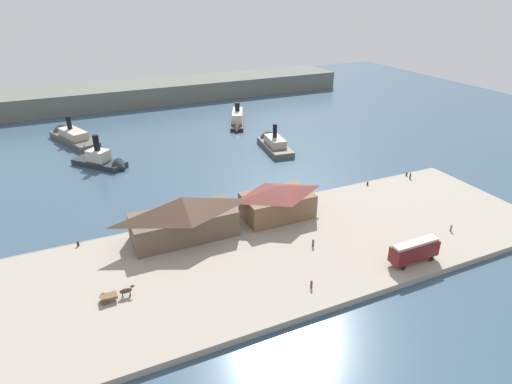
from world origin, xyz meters
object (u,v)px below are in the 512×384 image
pedestrian_near_west_shed (451,228)px  ferry_outer_harbor (104,161)px  pedestrian_near_east_shed (313,243)px  pedestrian_at_waters_edge (410,176)px  ferry_shed_customs_shed (183,217)px  street_tram (414,250)px  ferry_approaching_west (273,143)px  mooring_post_east (78,244)px  mooring_post_center_east (368,183)px  mooring_post_west (407,174)px  ferry_shed_east_terminal (277,201)px  horse_cart (115,294)px  ferry_moored_east (237,120)px  pedestrian_near_cart (311,284)px  ferry_mid_harbor (70,136)px

pedestrian_near_west_shed → ferry_outer_harbor: size_ratio=0.09×
pedestrian_near_east_shed → pedestrian_near_west_shed: size_ratio=1.12×
pedestrian_near_east_shed → pedestrian_at_waters_edge: pedestrian_at_waters_edge is taller
ferry_shed_customs_shed → street_tram: (35.51, -25.80, -1.96)m
pedestrian_near_west_shed → street_tram: bearing=-161.0°
pedestrian_near_east_shed → ferry_approaching_west: bearing=71.0°
pedestrian_near_east_shed → mooring_post_east: 45.62m
mooring_post_center_east → ferry_approaching_west: (-8.01, 37.82, -0.19)m
ferry_shed_customs_shed → mooring_post_east: bearing=165.3°
mooring_post_west → mooring_post_east: bearing=-180.0°
ferry_shed_east_terminal → mooring_post_center_east: size_ratio=16.78×
ferry_shed_east_terminal → horse_cart: size_ratio=2.74×
ferry_moored_east → ferry_approaching_west: ferry_approaching_west is taller
ferry_shed_east_terminal → mooring_post_east: (-40.59, 5.45, -3.27)m
horse_cart → mooring_post_center_east: size_ratio=6.13×
pedestrian_near_east_shed → pedestrian_at_waters_edge: size_ratio=1.00×
street_tram → pedestrian_near_east_shed: 18.42m
pedestrian_near_west_shed → ferry_approaching_west: ferry_approaching_west is taller
pedestrian_near_east_shed → mooring_post_west: pedestrian_near_east_shed is taller
pedestrian_near_west_shed → ferry_outer_harbor: ferry_outer_harbor is taller
pedestrian_near_west_shed → pedestrian_near_cart: pedestrian_near_cart is taller
pedestrian_near_cart → mooring_post_west: 56.03m
pedestrian_at_waters_edge → pedestrian_near_cart: bearing=-149.2°
pedestrian_near_east_shed → mooring_post_center_east: pedestrian_near_east_shed is taller
horse_cart → mooring_post_center_east: horse_cart is taller
horse_cart → ferry_outer_harbor: size_ratio=0.33×
pedestrian_at_waters_edge → pedestrian_near_cart: (-46.93, -27.93, -0.06)m
pedestrian_near_east_shed → street_tram: bearing=-40.7°
ferry_shed_customs_shed → street_tram: ferry_shed_customs_shed is taller
pedestrian_at_waters_edge → pedestrian_near_west_shed: (-11.20, -24.03, -0.08)m
ferry_shed_east_terminal → pedestrian_at_waters_edge: size_ratio=8.93×
horse_cart → pedestrian_near_east_shed: (37.03, 0.12, -0.16)m
ferry_mid_harbor → pedestrian_near_east_shed: bearing=-66.6°
ferry_moored_east → pedestrian_at_waters_edge: bearing=-72.2°
horse_cart → mooring_post_east: bearing=103.0°
mooring_post_west → ferry_outer_harbor: 83.84m
pedestrian_near_cart → ferry_outer_harbor: bearing=108.8°
street_tram → pedestrian_at_waters_edge: bearing=48.1°
mooring_post_center_east → mooring_post_west: size_ratio=1.00×
horse_cart → pedestrian_near_cart: size_ratio=3.51×
pedestrian_near_east_shed → pedestrian_near_cart: bearing=-122.6°
pedestrian_near_cart → street_tram: bearing=-3.5°
ferry_shed_customs_shed → pedestrian_near_east_shed: bearing=-32.6°
ferry_shed_customs_shed → horse_cart: ferry_shed_customs_shed is taller
pedestrian_near_east_shed → ferry_moored_east: size_ratio=0.07×
horse_cart → pedestrian_at_waters_edge: horse_cart is taller
pedestrian_near_cart → mooring_post_east: size_ratio=1.74×
ferry_shed_east_terminal → ferry_mid_harbor: size_ratio=0.58×
horse_cart → pedestrian_at_waters_edge: size_ratio=3.26×
ferry_moored_east → ferry_approaching_west: bearing=-88.4°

